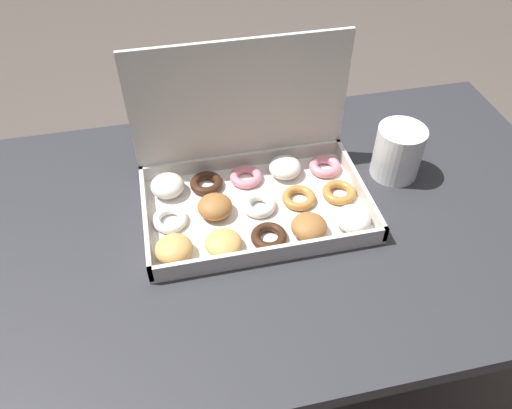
% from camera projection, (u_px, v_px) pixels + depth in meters
% --- Properties ---
extents(ground_plane, '(8.00, 8.00, 0.00)m').
position_uv_depth(ground_plane, '(259.00, 396.00, 1.46)').
color(ground_plane, '#564C44').
extents(dining_table, '(1.25, 0.71, 0.76)m').
position_uv_depth(dining_table, '(261.00, 256.00, 1.01)').
color(dining_table, '#2D2D33').
rests_on(dining_table, ground_plane).
extents(donut_box, '(0.41, 0.27, 0.28)m').
position_uv_depth(donut_box, '(251.00, 181.00, 0.93)').
color(donut_box, silver).
rests_on(donut_box, dining_table).
extents(coffee_mug, '(0.09, 0.09, 0.11)m').
position_uv_depth(coffee_mug, '(398.00, 151.00, 0.98)').
color(coffee_mug, white).
rests_on(coffee_mug, dining_table).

